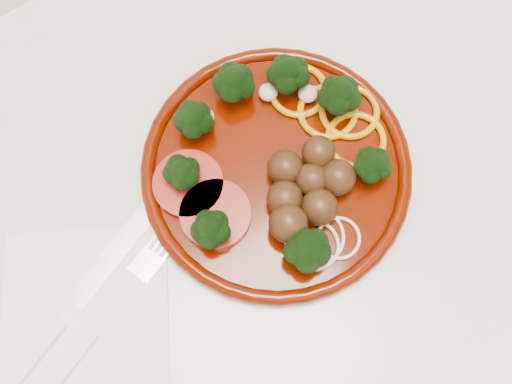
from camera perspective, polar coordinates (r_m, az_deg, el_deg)
counter at (r=1.07m, az=6.55°, el=-2.49°), size 2.40×0.60×0.90m
plate at (r=0.60m, az=2.19°, el=2.13°), size 0.26×0.26×0.05m
napkin at (r=0.60m, az=-14.94°, el=-10.13°), size 0.20×0.20×0.00m
knife at (r=0.60m, az=-17.40°, el=-11.30°), size 0.22×0.10×0.01m
fork at (r=0.60m, az=-15.50°, el=-13.37°), size 0.20×0.09×0.01m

